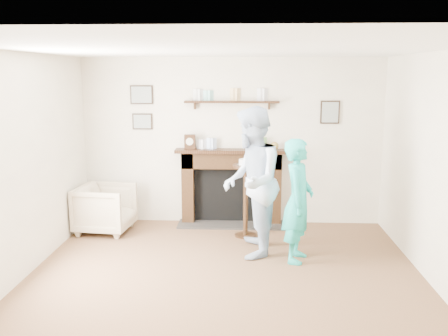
{
  "coord_description": "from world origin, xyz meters",
  "views": [
    {
      "loc": [
        0.25,
        -4.96,
        2.27
      ],
      "look_at": [
        -0.04,
        0.9,
        1.15
      ],
      "focal_mm": 40.0,
      "sensor_mm": 36.0,
      "label": 1
    }
  ],
  "objects_px": {
    "pedestal_table": "(246,186)",
    "woman": "(296,260)",
    "man": "(250,254)",
    "armchair": "(106,231)"
  },
  "relations": [
    {
      "from": "pedestal_table",
      "to": "woman",
      "type": "bearing_deg",
      "value": -54.36
    },
    {
      "from": "woman",
      "to": "pedestal_table",
      "type": "xyz_separation_m",
      "value": [
        -0.64,
        0.89,
        0.72
      ]
    },
    {
      "from": "armchair",
      "to": "man",
      "type": "height_order",
      "value": "man"
    },
    {
      "from": "armchair",
      "to": "woman",
      "type": "distance_m",
      "value": 2.84
    },
    {
      "from": "man",
      "to": "woman",
      "type": "height_order",
      "value": "man"
    },
    {
      "from": "man",
      "to": "woman",
      "type": "distance_m",
      "value": 0.59
    },
    {
      "from": "man",
      "to": "pedestal_table",
      "type": "bearing_deg",
      "value": -172.72
    },
    {
      "from": "woman",
      "to": "pedestal_table",
      "type": "height_order",
      "value": "pedestal_table"
    },
    {
      "from": "armchair",
      "to": "man",
      "type": "xyz_separation_m",
      "value": [
        2.09,
        -0.81,
        0.0
      ]
    },
    {
      "from": "man",
      "to": "woman",
      "type": "bearing_deg",
      "value": 74.06
    }
  ]
}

